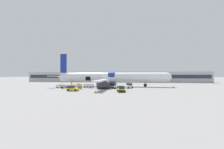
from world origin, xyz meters
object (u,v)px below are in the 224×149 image
object	(u,v)px
ground_crew_loader_b	(78,85)
suitcase_on_tarmac_upright	(76,88)
ground_crew_loader_a	(81,86)
ground_crew_driver	(62,86)
baggage_tug_spare	(121,89)
baggage_cart_queued	(89,86)
airplane	(110,77)
baggage_tug_rear	(73,89)
baggage_cart_loading	(76,86)
baggage_tug_mid	(129,86)
baggage_tug_lead	(113,86)
ground_crew_supervisor	(80,86)
ground_crew_helper	(72,85)
suitcase_on_tarmac_spare	(68,88)
baggage_cart_empty	(62,86)

from	to	relation	value
ground_crew_loader_b	suitcase_on_tarmac_upright	world-z (taller)	ground_crew_loader_b
ground_crew_loader_a	ground_crew_driver	bearing A→B (deg)	178.57
baggage_tug_spare	baggage_cart_queued	world-z (taller)	baggage_tug_spare
baggage_cart_queued	airplane	bearing A→B (deg)	45.08
baggage_tug_spare	baggage_tug_rear	bearing A→B (deg)	177.84
ground_crew_loader_a	ground_crew_loader_b	distance (m)	6.61
baggage_tug_rear	baggage_cart_loading	world-z (taller)	baggage_tug_rear
baggage_cart_queued	baggage_cart_loading	bearing A→B (deg)	-157.30
airplane	baggage_tug_mid	world-z (taller)	airplane
baggage_tug_rear	ground_crew_loader_b	size ratio (longest dim) A/B	1.95
baggage_tug_lead	baggage_tug_mid	distance (m)	4.80
baggage_tug_lead	baggage_cart_loading	distance (m)	11.66
baggage_tug_spare	ground_crew_driver	size ratio (longest dim) A/B	2.25
airplane	baggage_tug_spare	bearing A→B (deg)	-72.34
baggage_cart_loading	ground_crew_supervisor	size ratio (longest dim) A/B	2.14
ground_crew_helper	suitcase_on_tarmac_spare	bearing A→B (deg)	-84.24
baggage_tug_spare	baggage_cart_queued	bearing A→B (deg)	139.37
ground_crew_loader_a	suitcase_on_tarmac_spare	bearing A→B (deg)	163.45
baggage_tug_spare	suitcase_on_tarmac_upright	size ratio (longest dim) A/B	4.35
baggage_cart_queued	ground_crew_helper	bearing A→B (deg)	175.32
ground_crew_loader_b	ground_crew_helper	size ratio (longest dim) A/B	0.85
baggage_tug_spare	ground_crew_helper	distance (m)	19.41
baggage_tug_mid	baggage_tug_spare	bearing A→B (deg)	-99.62
ground_crew_loader_a	suitcase_on_tarmac_upright	world-z (taller)	ground_crew_loader_a
baggage_tug_lead	baggage_cart_queued	bearing A→B (deg)	172.41
baggage_tug_rear	baggage_tug_spare	xyz separation A→B (m)	(12.39, -0.47, 0.05)
airplane	baggage_tug_spare	xyz separation A→B (m)	(4.85, -15.23, -2.55)
baggage_cart_loading	ground_crew_loader_b	bearing A→B (deg)	100.95
ground_crew_loader_a	ground_crew_driver	xyz separation A→B (m)	(-5.71, 0.14, -0.08)
baggage_tug_rear	baggage_tug_lead	bearing A→B (deg)	39.00
baggage_tug_lead	baggage_tug_mid	size ratio (longest dim) A/B	1.08
baggage_tug_lead	baggage_tug_spare	bearing A→B (deg)	-70.91
baggage_cart_queued	suitcase_on_tarmac_upright	xyz separation A→B (m)	(-2.78, -3.90, -0.25)
baggage_tug_spare	baggage_tug_mid	bearing A→B (deg)	80.38
ground_crew_helper	suitcase_on_tarmac_spare	distance (m)	3.75
baggage_tug_lead	ground_crew_driver	size ratio (longest dim) A/B	2.09
ground_crew_supervisor	suitcase_on_tarmac_spare	bearing A→B (deg)	171.23
airplane	suitcase_on_tarmac_upright	distance (m)	13.48
suitcase_on_tarmac_upright	ground_crew_driver	bearing A→B (deg)	-171.89
ground_crew_loader_b	ground_crew_driver	size ratio (longest dim) A/B	1.01
baggage_tug_lead	baggage_cart_queued	distance (m)	8.03
suitcase_on_tarmac_spare	ground_crew_driver	bearing A→B (deg)	-128.26
baggage_cart_empty	ground_crew_loader_a	xyz separation A→B (m)	(7.51, -3.25, 0.39)
airplane	baggage_cart_empty	xyz separation A→B (m)	(-14.34, -7.29, -2.70)
airplane	baggage_cart_loading	distance (m)	12.50
airplane	suitcase_on_tarmac_spare	bearing A→B (deg)	-141.64
ground_crew_loader_a	baggage_cart_queued	bearing A→B (deg)	79.02
airplane	ground_crew_helper	distance (m)	13.31
baggage_tug_lead	ground_crew_driver	world-z (taller)	baggage_tug_lead
baggage_tug_rear	baggage_cart_loading	size ratio (longest dim) A/B	0.82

